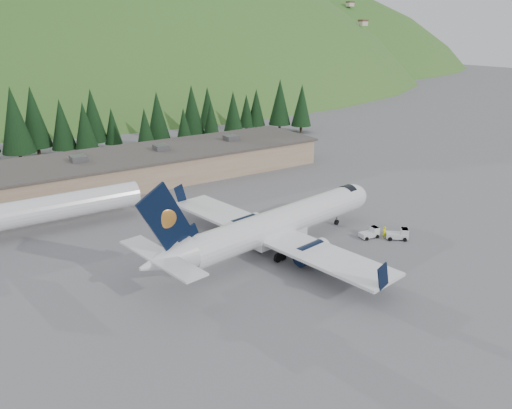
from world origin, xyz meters
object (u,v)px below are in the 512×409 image
object	(u,v)px
second_airliner	(37,210)
terminal_building	(136,167)
airliner	(276,225)
baggage_tug_a	(371,233)
ramp_worker	(384,232)
baggage_tug_b	(399,234)

from	to	relation	value
second_airliner	terminal_building	distance (m)	25.55
airliner	baggage_tug_a	size ratio (longest dim) A/B	13.46
baggage_tug_a	terminal_building	distance (m)	45.29
baggage_tug_a	ramp_worker	xyz separation A→B (m)	(1.31, -1.19, 0.20)
airliner	baggage_tug_a	world-z (taller)	airliner
airliner	baggage_tug_b	size ratio (longest dim) A/B	11.97
baggage_tug_b	ramp_worker	world-z (taller)	ramp_worker
airliner	baggage_tug_a	distance (m)	13.73
baggage_tug_b	terminal_building	size ratio (longest dim) A/B	0.04
baggage_tug_a	terminal_building	world-z (taller)	terminal_building
second_airliner	terminal_building	size ratio (longest dim) A/B	0.39
baggage_tug_a	terminal_building	xyz separation A→B (m)	(-16.86, 41.99, 2.00)
ramp_worker	terminal_building	bearing A→B (deg)	-63.68
airliner	ramp_worker	size ratio (longest dim) A/B	22.61
second_airliner	airliner	bearing A→B (deg)	-42.92
ramp_worker	airliner	bearing A→B (deg)	-15.84
second_airliner	ramp_worker	size ratio (longest dim) A/B	16.75
baggage_tug_b	airliner	bearing A→B (deg)	-162.34
second_airliner	baggage_tug_a	world-z (taller)	second_airliner
second_airliner	baggage_tug_a	bearing A→B (deg)	-35.25
airliner	baggage_tug_b	world-z (taller)	airliner
second_airliner	terminal_building	bearing A→B (deg)	38.78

